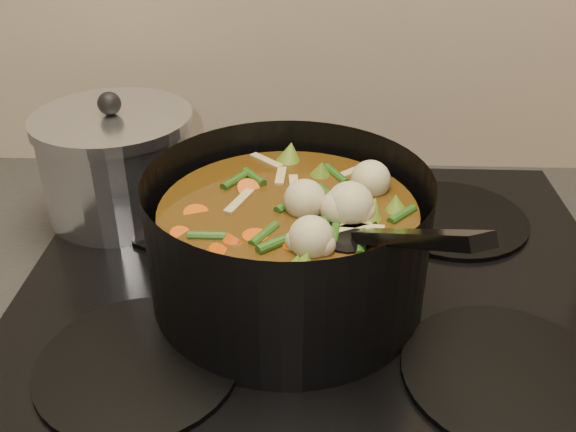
{
  "coord_description": "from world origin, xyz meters",
  "views": [
    {
      "loc": [
        -0.01,
        1.39,
        1.33
      ],
      "look_at": [
        -0.03,
        1.91,
        1.02
      ],
      "focal_mm": 40.0,
      "sensor_mm": 36.0,
      "label": 1
    }
  ],
  "objects": [
    {
      "name": "stovetop",
      "position": [
        0.0,
        1.93,
        0.92
      ],
      "size": [
        0.62,
        0.54,
        0.03
      ],
      "color": "black",
      "rests_on": "counter"
    },
    {
      "name": "stockpot",
      "position": [
        -0.03,
        1.91,
        0.99
      ],
      "size": [
        0.32,
        0.36,
        0.2
      ],
      "rotation": [
        0.0,
        0.0,
        0.2
      ],
      "color": "black",
      "rests_on": "stovetop"
    },
    {
      "name": "saucepan",
      "position": [
        -0.24,
        2.07,
        0.99
      ],
      "size": [
        0.19,
        0.19,
        0.15
      ],
      "rotation": [
        0.0,
        0.0,
        0.24
      ],
      "color": "silver",
      "rests_on": "stovetop"
    }
  ]
}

